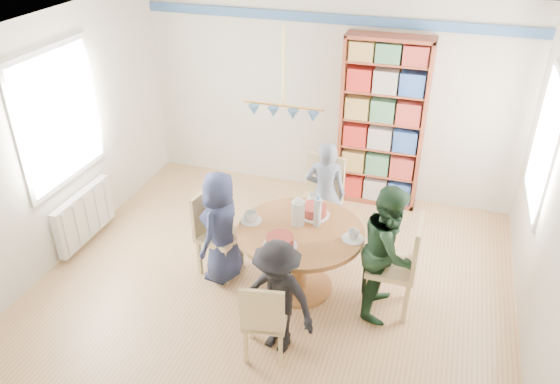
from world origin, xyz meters
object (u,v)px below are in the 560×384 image
at_px(chair_right, 402,262).
at_px(bookshelf, 382,125).
at_px(dining_table, 300,245).
at_px(person_right, 389,251).
at_px(person_near, 277,298).
at_px(chair_left, 213,229).
at_px(chair_far, 321,195).
at_px(person_left, 221,227).
at_px(radiator, 84,216).
at_px(person_far, 325,194).
at_px(chair_near, 264,318).

relative_size(chair_right, bookshelf, 0.47).
bearing_deg(dining_table, person_right, -1.52).
bearing_deg(chair_right, person_near, -138.62).
distance_m(chair_left, person_right, 1.90).
height_order(dining_table, chair_right, chair_right).
height_order(chair_far, person_right, person_right).
bearing_deg(bookshelf, person_left, -121.71).
relative_size(radiator, person_left, 0.79).
height_order(dining_table, person_near, person_near).
bearing_deg(radiator, person_right, -1.49).
bearing_deg(person_far, radiator, 10.09).
bearing_deg(chair_near, chair_left, 131.36).
distance_m(chair_far, chair_near, 2.06).
bearing_deg(chair_far, person_left, -128.01).
distance_m(person_right, person_near, 1.22).
distance_m(dining_table, chair_far, 1.01).
bearing_deg(person_left, person_right, 96.79).
xyz_separation_m(radiator, chair_left, (1.69, -0.02, 0.18)).
xyz_separation_m(chair_near, person_near, (0.06, 0.17, 0.11)).
bearing_deg(chair_right, bookshelf, 104.87).
bearing_deg(bookshelf, dining_table, -102.55).
xyz_separation_m(chair_far, person_far, (0.06, -0.06, 0.07)).
xyz_separation_m(chair_right, person_right, (-0.13, -0.03, 0.12)).
bearing_deg(chair_near, person_far, 88.37).
bearing_deg(chair_right, person_right, -169.07).
bearing_deg(dining_table, chair_right, 0.12).
bearing_deg(chair_far, chair_left, -135.08).
distance_m(chair_far, person_right, 1.40).
height_order(person_right, person_near, person_right).
bearing_deg(dining_table, chair_far, 92.10).
distance_m(chair_left, person_left, 0.20).
height_order(dining_table, bookshelf, bookshelf).
bearing_deg(person_far, person_left, 40.41).
distance_m(chair_right, person_left, 1.89).
distance_m(radiator, chair_left, 1.70).
relative_size(chair_left, person_near, 0.81).
height_order(radiator, person_right, person_right).
relative_size(chair_far, person_left, 0.83).
relative_size(radiator, person_right, 0.71).
xyz_separation_m(person_left, person_right, (1.76, 0.02, 0.07)).
height_order(chair_right, chair_near, chair_right).
bearing_deg(person_far, person_right, 124.02).
bearing_deg(dining_table, person_left, -176.91).
relative_size(chair_right, person_left, 0.83).
bearing_deg(dining_table, chair_near, -91.72).
bearing_deg(chair_near, person_left, 129.67).
distance_m(dining_table, chair_left, 1.00).
distance_m(chair_left, person_near, 1.39).
height_order(person_left, person_near, person_left).
bearing_deg(chair_far, radiator, -160.49).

